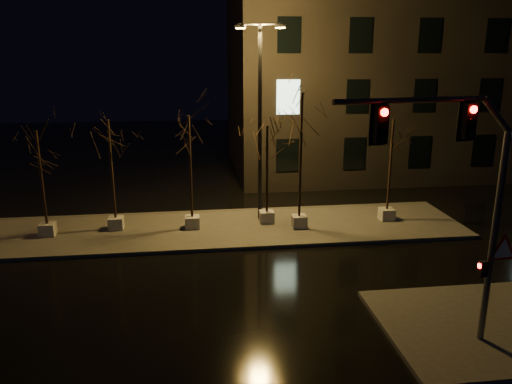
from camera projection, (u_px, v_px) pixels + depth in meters
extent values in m
plane|color=black|center=(237.00, 289.00, 17.29)|extent=(90.00, 90.00, 0.00)
cube|color=#403E39|center=(225.00, 228.00, 23.00)|extent=(22.00, 5.00, 0.15)
cube|color=#403E39|center=(499.00, 325.00, 14.85)|extent=(7.00, 5.00, 0.15)
cube|color=black|center=(415.00, 58.00, 34.17)|extent=(25.00, 12.00, 15.00)
cube|color=#ABA7A0|center=(48.00, 229.00, 21.86)|extent=(0.65, 0.65, 0.55)
cylinder|color=black|center=(42.00, 178.00, 21.23)|extent=(0.11, 0.11, 4.07)
cube|color=#ABA7A0|center=(116.00, 223.00, 22.65)|extent=(0.65, 0.65, 0.55)
cylinder|color=black|center=(112.00, 170.00, 21.97)|extent=(0.11, 0.11, 4.42)
cube|color=#ABA7A0|center=(192.00, 222.00, 22.79)|extent=(0.65, 0.65, 0.55)
cylinder|color=black|center=(190.00, 167.00, 22.10)|extent=(0.11, 0.11, 4.58)
cube|color=#ABA7A0|center=(267.00, 217.00, 23.51)|extent=(0.65, 0.65, 0.55)
cylinder|color=black|center=(267.00, 169.00, 22.89)|extent=(0.11, 0.11, 4.04)
cube|color=#ABA7A0|center=(299.00, 221.00, 22.89)|extent=(0.65, 0.65, 0.55)
cylinder|color=black|center=(301.00, 156.00, 22.07)|extent=(0.11, 0.11, 5.55)
cube|color=#ABA7A0|center=(387.00, 214.00, 23.91)|extent=(0.65, 0.65, 0.55)
cylinder|color=black|center=(390.00, 165.00, 23.25)|extent=(0.11, 0.11, 4.29)
cylinder|color=#56595D|center=(493.00, 241.00, 13.24)|extent=(0.18, 0.18, 5.87)
cylinder|color=#56595D|center=(412.00, 100.00, 11.57)|extent=(3.90, 0.60, 0.14)
cube|color=black|center=(469.00, 121.00, 12.09)|extent=(0.32, 0.25, 0.88)
cube|color=black|center=(381.00, 125.00, 11.54)|extent=(0.32, 0.25, 0.88)
cube|color=black|center=(483.00, 269.00, 13.40)|extent=(0.23, 0.20, 0.44)
cone|color=red|center=(502.00, 251.00, 13.34)|extent=(1.01, 0.15, 1.02)
sphere|color=#FF0C07|center=(512.00, 108.00, 12.29)|extent=(0.18, 0.18, 0.18)
cylinder|color=black|center=(260.00, 126.00, 22.93)|extent=(0.18, 0.18, 8.95)
cylinder|color=black|center=(260.00, 24.00, 21.72)|extent=(1.88, 0.75, 0.09)
cube|color=#FFA932|center=(240.00, 27.00, 21.94)|extent=(0.51, 0.39, 0.18)
cube|color=#FFA932|center=(280.00, 27.00, 21.57)|extent=(0.51, 0.39, 0.18)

